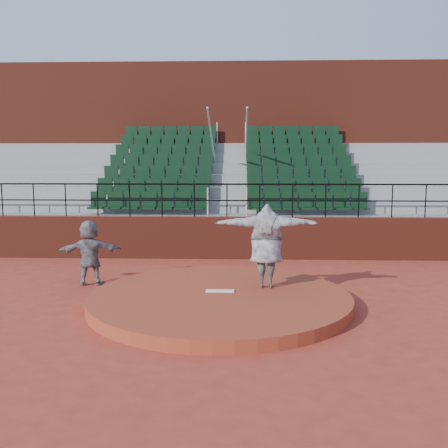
# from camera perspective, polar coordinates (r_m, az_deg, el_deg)

# --- Properties ---
(ground) EXTENTS (90.00, 90.00, 0.00)m
(ground) POSITION_cam_1_polar(r_m,az_deg,el_deg) (10.66, -0.49, -9.24)
(ground) COLOR #A03624
(ground) RESTS_ON ground
(pitchers_mound) EXTENTS (5.50, 5.50, 0.25)m
(pitchers_mound) POSITION_cam_1_polar(r_m,az_deg,el_deg) (10.62, -0.49, -8.59)
(pitchers_mound) COLOR #9C3A23
(pitchers_mound) RESTS_ON ground
(pitching_rubber) EXTENTS (0.60, 0.15, 0.03)m
(pitching_rubber) POSITION_cam_1_polar(r_m,az_deg,el_deg) (10.73, -0.46, -7.65)
(pitching_rubber) COLOR white
(pitching_rubber) RESTS_ON pitchers_mound
(boundary_wall) EXTENTS (24.00, 0.30, 1.30)m
(boundary_wall) POSITION_cam_1_polar(r_m,az_deg,el_deg) (15.39, 0.34, -1.57)
(boundary_wall) COLOR maroon
(boundary_wall) RESTS_ON ground
(wall_railing) EXTENTS (24.04, 0.05, 1.03)m
(wall_railing) POSITION_cam_1_polar(r_m,az_deg,el_deg) (15.24, 0.34, 3.56)
(wall_railing) COLOR black
(wall_railing) RESTS_ON boundary_wall
(seating_deck) EXTENTS (24.00, 5.97, 4.63)m
(seating_deck) POSITION_cam_1_polar(r_m,az_deg,el_deg) (18.91, 0.67, 2.55)
(seating_deck) COLOR gray
(seating_deck) RESTS_ON ground
(press_box_facade) EXTENTS (24.00, 3.00, 7.10)m
(press_box_facade) POSITION_cam_1_polar(r_m,az_deg,el_deg) (22.81, 0.93, 8.66)
(press_box_facade) COLOR maroon
(press_box_facade) RESTS_ON ground
(pitcher) EXTENTS (2.29, 0.67, 1.85)m
(pitcher) POSITION_cam_1_polar(r_m,az_deg,el_deg) (10.95, 4.87, -2.49)
(pitcher) COLOR black
(pitcher) RESTS_ON pitchers_mound
(fielder) EXTENTS (1.55, 0.74, 1.60)m
(fielder) POSITION_cam_1_polar(r_m,az_deg,el_deg) (12.59, -15.09, -3.16)
(fielder) COLOR black
(fielder) RESTS_ON ground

